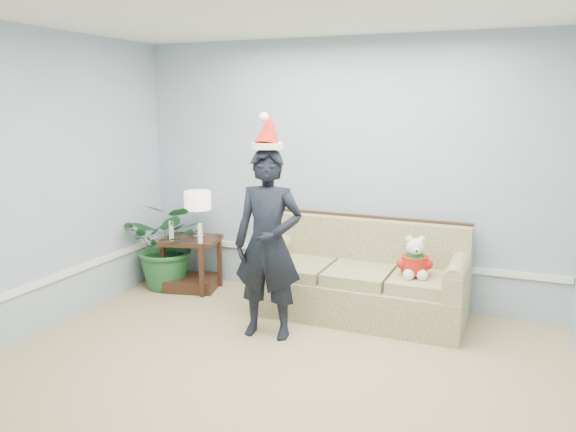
% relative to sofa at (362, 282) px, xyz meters
% --- Properties ---
extents(room_shell, '(4.54, 5.04, 2.74)m').
position_rel_sofa_xyz_m(room_shell, '(-0.36, -2.08, 1.02)').
color(room_shell, tan).
rests_on(room_shell, ground).
extents(wainscot_trim, '(4.49, 4.99, 0.06)m').
position_rel_sofa_xyz_m(wainscot_trim, '(-1.53, -0.91, 0.12)').
color(wainscot_trim, white).
rests_on(wainscot_trim, room_shell).
extents(sofa, '(1.99, 0.88, 0.93)m').
position_rel_sofa_xyz_m(sofa, '(0.00, 0.00, 0.00)').
color(sofa, '#4F5629').
rests_on(sofa, room_shell).
extents(side_table, '(0.71, 0.64, 0.59)m').
position_rel_sofa_xyz_m(side_table, '(-1.95, 0.02, -0.10)').
color(side_table, '#3E2316').
rests_on(side_table, room_shell).
extents(table_lamp, '(0.29, 0.29, 0.52)m').
position_rel_sofa_xyz_m(table_lamp, '(-1.88, 0.07, 0.65)').
color(table_lamp, silver).
rests_on(table_lamp, side_table).
extents(candle_pair, '(0.41, 0.05, 0.21)m').
position_rel_sofa_xyz_m(candle_pair, '(-1.91, -0.15, 0.35)').
color(candle_pair, silver).
rests_on(candle_pair, side_table).
extents(houseplant, '(1.00, 0.90, 0.99)m').
position_rel_sofa_xyz_m(houseplant, '(-2.21, -0.02, 0.17)').
color(houseplant, '#205A2B').
rests_on(houseplant, room_shell).
extents(man, '(0.65, 0.46, 1.68)m').
position_rel_sofa_xyz_m(man, '(-0.64, -0.81, 0.51)').
color(man, black).
rests_on(man, room_shell).
extents(santa_hat, '(0.27, 0.30, 0.31)m').
position_rel_sofa_xyz_m(santa_hat, '(-0.64, -0.80, 1.47)').
color(santa_hat, white).
rests_on(santa_hat, man).
extents(teddy_bear, '(0.30, 0.30, 0.39)m').
position_rel_sofa_xyz_m(teddy_bear, '(0.52, -0.15, 0.30)').
color(teddy_bear, white).
rests_on(teddy_bear, sofa).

